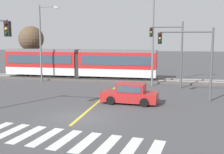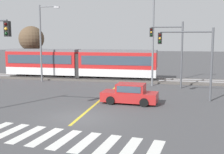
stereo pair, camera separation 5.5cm
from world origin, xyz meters
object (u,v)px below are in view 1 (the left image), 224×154
light_rail_tram (80,62)px  traffic_light_far_right (171,45)px  street_lamp_centre (154,33)px  bare_tree_far_west (31,39)px  street_lamp_west (42,38)px  sedan_crossing (130,94)px  traffic_light_mid_right (192,52)px

light_rail_tram → traffic_light_far_right: bearing=-20.9°
street_lamp_centre → traffic_light_far_right: bearing=-29.7°
street_lamp_centre → bare_tree_far_west: (-17.88, 7.75, -0.59)m
street_lamp_west → street_lamp_centre: street_lamp_centre is taller
sedan_crossing → street_lamp_centre: bearing=81.8°
traffic_light_mid_right → traffic_light_far_right: 5.77m
traffic_light_mid_right → traffic_light_far_right: bearing=106.4°
traffic_light_far_right → light_rail_tram: bearing=159.1°
sedan_crossing → traffic_light_far_right: traffic_light_far_right is taller
traffic_light_mid_right → bare_tree_far_west: bearing=146.1°
light_rail_tram → traffic_light_far_right: size_ratio=2.84×
street_lamp_centre → light_rail_tram: bearing=160.9°
traffic_light_far_right → sedan_crossing: bearing=-111.3°
traffic_light_far_right → street_lamp_west: (-14.29, 1.29, 0.69)m
street_lamp_centre → bare_tree_far_west: size_ratio=1.47×
light_rail_tram → bare_tree_far_west: (-8.75, 4.58, 2.83)m
street_lamp_west → traffic_light_far_right: bearing=-5.2°
sedan_crossing → bare_tree_far_west: size_ratio=0.64×
light_rail_tram → bare_tree_far_west: bearing=152.4°
bare_tree_far_west → sedan_crossing: bearing=-44.4°
light_rail_tram → traffic_light_far_right: 11.83m
traffic_light_mid_right → traffic_light_far_right: traffic_light_far_right is taller
sedan_crossing → traffic_light_far_right: (2.96, 7.58, 3.53)m
light_rail_tram → traffic_light_mid_right: bearing=-37.8°
sedan_crossing → traffic_light_mid_right: size_ratio=0.75×
traffic_light_mid_right → bare_tree_far_west: bare_tree_far_west is taller
street_lamp_west → bare_tree_far_west: 9.15m
sedan_crossing → street_lamp_west: size_ratio=0.50×
traffic_light_mid_right → light_rail_tram: bearing=142.2°
light_rail_tram → street_lamp_west: bearing=-140.2°
traffic_light_mid_right → street_lamp_centre: street_lamp_centre is taller
sedan_crossing → traffic_light_mid_right: traffic_light_mid_right is taller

